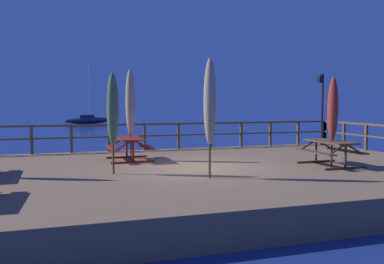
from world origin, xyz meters
TOP-DOWN VIEW (x-y plane):
  - ground_plane at (0.00, 0.00)m, footprint 600.00×600.00m
  - wooden_deck at (0.00, 0.00)m, footprint 15.91×9.90m
  - railing_waterside_far at (0.00, 4.80)m, footprint 15.71×0.10m
  - picnic_table_front_left at (3.88, -0.97)m, footprint 1.42×1.79m
  - picnic_table_back_left at (-1.76, 2.05)m, footprint 1.40×1.67m
  - patio_umbrella_tall_mid_right at (-0.33, -1.77)m, footprint 0.32×0.32m
  - patio_umbrella_tall_back_right at (3.94, -0.96)m, footprint 0.32×0.32m
  - patio_umbrella_tall_mid_left at (-1.72, 2.05)m, footprint 0.32×0.32m
  - patio_umbrella_tall_back_left at (-2.60, -0.42)m, footprint 0.32×0.32m
  - lamp_post_hooked at (7.11, 4.12)m, footprint 0.55×0.52m
  - sailboat_distant at (-0.70, 40.69)m, footprint 6.22×3.50m

SIDE VIEW (x-z plane):
  - ground_plane at x=0.00m, z-range 0.00..0.00m
  - wooden_deck at x=0.00m, z-range 0.00..0.75m
  - sailboat_distant at x=-0.70m, z-range -3.35..4.37m
  - picnic_table_back_left at x=-1.76m, z-range 0.91..1.69m
  - picnic_table_front_left at x=3.88m, z-range 0.91..1.69m
  - railing_waterside_far at x=0.00m, z-range 0.93..2.02m
  - patio_umbrella_tall_back_right at x=3.94m, z-range 1.11..3.81m
  - patio_umbrella_tall_back_left at x=-2.60m, z-range 1.12..3.85m
  - patio_umbrella_tall_mid_left at x=-1.72m, z-range 1.16..4.18m
  - patio_umbrella_tall_mid_right at x=-0.33m, z-range 1.16..4.21m
  - lamp_post_hooked at x=7.11m, z-range 1.26..4.46m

